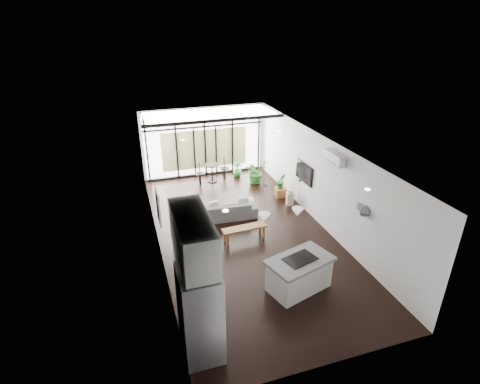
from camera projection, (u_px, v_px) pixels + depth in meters
floor at (243, 233)px, 11.38m from camera, size 5.00×10.00×0.00m
ceiling at (243, 145)px, 10.19m from camera, size 5.00×10.00×0.00m
wall_left at (155, 204)px, 10.09m from camera, size 0.02×10.00×2.80m
wall_right at (320, 181)px, 11.48m from camera, size 0.02×10.00×2.80m
wall_back at (204, 142)px, 15.09m from camera, size 5.00×0.02×2.80m
wall_front at (334, 308)px, 6.48m from camera, size 5.00×0.02×2.80m
glazing at (205, 142)px, 14.99m from camera, size 5.00×0.20×2.80m
skylight at (209, 113)px, 13.65m from camera, size 4.70×1.90×0.06m
neighbour_building at (205, 149)px, 15.18m from camera, size 3.50×0.02×1.60m
island at (299, 274)px, 8.91m from camera, size 1.73×1.31×0.84m
cooktop at (300, 259)px, 8.73m from camera, size 0.88×0.71×0.01m
fridge at (200, 314)px, 6.98m from camera, size 0.74×0.92×1.90m
appliance_column at (193, 274)px, 7.54m from camera, size 0.65×0.69×2.53m
upper_cabinets at (193, 237)px, 6.78m from camera, size 0.62×1.75×0.86m
pendant_left at (264, 217)px, 8.13m from camera, size 0.26×0.26×0.18m
pendant_right at (297, 212)px, 8.35m from camera, size 0.26×0.26×0.18m
sofa at (227, 207)px, 12.12m from camera, size 1.92×0.68×0.74m
console_bench at (244, 233)px, 10.96m from camera, size 1.34×0.42×0.43m
pouf at (247, 204)px, 12.75m from camera, size 0.54×0.54×0.36m
crate at (281, 192)px, 13.67m from camera, size 0.45×0.45×0.31m
plant_tall at (256, 174)px, 14.69m from camera, size 1.15×1.20×0.73m
plant_med at (237, 172)px, 15.35m from camera, size 0.58×0.72×0.35m
plant_crate at (281, 185)px, 13.54m from camera, size 0.34×0.60×0.26m
milk_can at (290, 197)px, 13.02m from camera, size 0.31×0.31×0.56m
bistro_set at (212, 173)px, 14.80m from camera, size 1.60×0.96×0.72m
tv at (304, 172)px, 12.37m from camera, size 0.05×1.10×0.65m
ac_unit at (334, 158)px, 10.31m from camera, size 0.22×0.90×0.30m
framed_art at (158, 207)px, 9.60m from camera, size 0.04×0.70×0.90m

